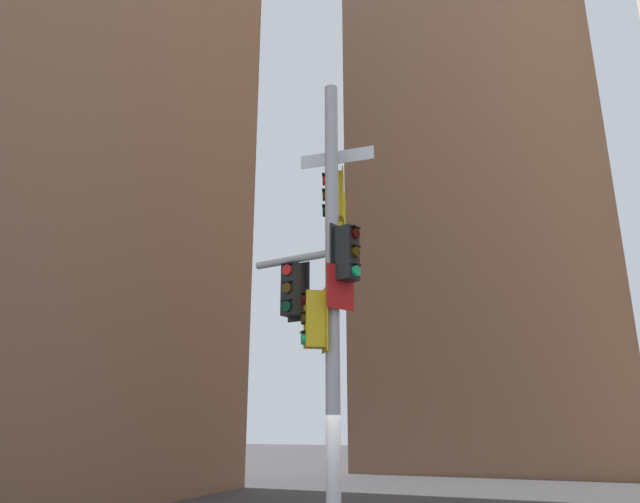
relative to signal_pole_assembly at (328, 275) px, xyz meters
The scene contains 2 objects.
building_mid_block 32.61m from the signal_pole_assembly, 88.47° to the left, with size 13.74×13.74×48.95m, color brown.
signal_pole_assembly is the anchor object (origin of this frame).
Camera 1 is at (3.50, -9.63, 2.34)m, focal length 32.55 mm.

